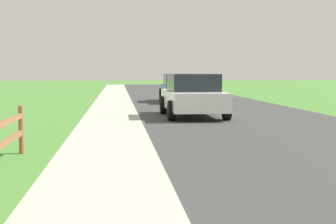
% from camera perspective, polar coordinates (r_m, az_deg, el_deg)
% --- Properties ---
extents(ground_plane, '(120.00, 120.00, 0.00)m').
position_cam_1_polar(ground_plane, '(25.35, -3.96, 0.94)').
color(ground_plane, '#498133').
extents(road_asphalt, '(7.00, 66.00, 0.01)m').
position_cam_1_polar(road_asphalt, '(27.67, 3.18, 1.27)').
color(road_asphalt, '#3B3B3B').
rests_on(road_asphalt, ground).
extents(curb_concrete, '(6.00, 66.00, 0.01)m').
position_cam_1_polar(curb_concrete, '(27.43, -10.36, 1.17)').
color(curb_concrete, '#AEB2A0').
rests_on(curb_concrete, ground).
extents(grass_verge, '(5.00, 66.00, 0.00)m').
position_cam_1_polar(grass_verge, '(27.59, -13.47, 1.14)').
color(grass_verge, '#498133').
rests_on(grass_verge, ground).
extents(parked_suv_white, '(2.09, 4.43, 1.53)m').
position_cam_1_polar(parked_suv_white, '(18.06, 2.81, 1.88)').
color(parked_suv_white, white).
rests_on(parked_suv_white, ground).
extents(parked_car_blue, '(2.10, 4.39, 1.49)m').
position_cam_1_polar(parked_car_blue, '(26.74, 1.37, 2.75)').
color(parked_car_blue, navy).
rests_on(parked_car_blue, ground).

